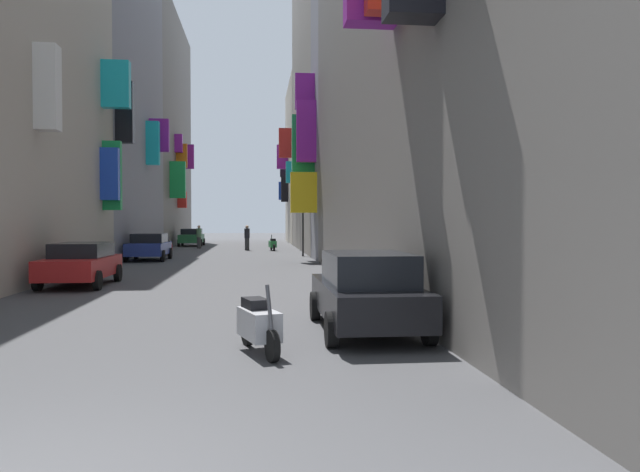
# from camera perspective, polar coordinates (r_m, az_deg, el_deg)

# --- Properties ---
(ground_plane) EXTENTS (140.00, 140.00, 0.00)m
(ground_plane) POSITION_cam_1_polar(r_m,az_deg,el_deg) (34.60, -9.21, -2.05)
(ground_plane) COLOR #424244
(building_left_mid_b) EXTENTS (7.25, 15.59, 21.64)m
(building_left_mid_b) POSITION_cam_1_polar(r_m,az_deg,el_deg) (39.89, -20.91, 13.98)
(building_left_mid_b) COLOR gray
(building_left_mid_b) RESTS_ON ground
(building_left_mid_c) EXTENTS (7.33, 19.04, 20.40)m
(building_left_mid_c) POSITION_cam_1_polar(r_m,az_deg,el_deg) (56.42, -16.33, 9.64)
(building_left_mid_c) COLOR slate
(building_left_mid_c) RESTS_ON ground
(building_right_mid_a) EXTENTS (7.35, 4.23, 17.38)m
(building_right_mid_a) POSITION_cam_1_polar(r_m,az_deg,el_deg) (33.28, 4.64, 12.79)
(building_right_mid_a) COLOR gray
(building_right_mid_a) RESTS_ON ground
(building_right_mid_b) EXTENTS (7.27, 17.87, 21.19)m
(building_right_mid_b) POSITION_cam_1_polar(r_m,az_deg,el_deg) (44.38, 1.99, 12.48)
(building_right_mid_b) COLOR gray
(building_right_mid_b) RESTS_ON ground
(building_right_far) EXTENTS (7.11, 12.12, 15.34)m
(building_right_far) POSITION_cam_1_polar(r_m,az_deg,el_deg) (59.01, -0.12, 6.86)
(building_right_far) COLOR #BCB29E
(building_right_far) RESTS_ON ground
(parked_car_green) EXTENTS (1.98, 3.97, 1.45)m
(parked_car_green) POSITION_cam_1_polar(r_m,az_deg,el_deg) (51.37, -12.16, -0.07)
(parked_car_green) COLOR #236638
(parked_car_green) RESTS_ON ground
(parked_car_blue) EXTENTS (2.02, 3.92, 1.42)m
(parked_car_blue) POSITION_cam_1_polar(r_m,az_deg,el_deg) (33.11, -16.00, -0.93)
(parked_car_blue) COLOR navy
(parked_car_blue) RESTS_ON ground
(parked_car_black) EXTENTS (1.84, 4.20, 1.50)m
(parked_car_black) POSITION_cam_1_polar(r_m,az_deg,el_deg) (11.33, 4.44, -5.22)
(parked_car_black) COLOR black
(parked_car_black) RESTS_ON ground
(parked_car_red) EXTENTS (1.91, 4.04, 1.38)m
(parked_car_red) POSITION_cam_1_polar(r_m,az_deg,el_deg) (20.78, -21.85, -2.40)
(parked_car_red) COLOR #B21E1E
(parked_car_red) RESTS_ON ground
(scooter_red) EXTENTS (0.58, 1.93, 1.13)m
(scooter_red) POSITION_cam_1_polar(r_m,az_deg,el_deg) (37.75, -14.25, -1.08)
(scooter_red) COLOR red
(scooter_red) RESTS_ON ground
(scooter_green) EXTENTS (0.56, 1.78, 1.13)m
(scooter_green) POSITION_cam_1_polar(r_m,az_deg,el_deg) (42.28, -4.54, -0.77)
(scooter_green) COLOR #287F3D
(scooter_green) RESTS_ON ground
(scooter_silver) EXTENTS (0.73, 1.72, 1.13)m
(scooter_silver) POSITION_cam_1_polar(r_m,az_deg,el_deg) (9.59, -5.87, -8.36)
(scooter_silver) COLOR #ADADB2
(scooter_silver) RESTS_ON ground
(pedestrian_crossing) EXTENTS (0.52, 0.52, 1.80)m
(pedestrian_crossing) POSITION_cam_1_polar(r_m,az_deg,el_deg) (42.81, -6.98, -0.17)
(pedestrian_crossing) COLOR #2C2C2C
(pedestrian_crossing) RESTS_ON ground
(pedestrian_near_left) EXTENTS (0.53, 0.53, 1.76)m
(pedestrian_near_left) POSITION_cam_1_polar(r_m,az_deg,el_deg) (46.48, -11.47, -0.08)
(pedestrian_near_left) COLOR #363636
(pedestrian_near_left) RESTS_ON ground
(traffic_light_far_corner) EXTENTS (0.26, 0.34, 4.12)m
(traffic_light_far_corner) POSITION_cam_1_polar(r_m,az_deg,el_deg) (35.41, -1.64, 2.61)
(traffic_light_far_corner) COLOR #2D2D2D
(traffic_light_far_corner) RESTS_ON ground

